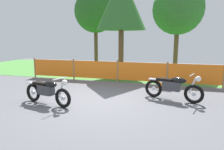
{
  "coord_description": "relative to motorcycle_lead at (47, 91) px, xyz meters",
  "views": [
    {
      "loc": [
        2.35,
        -6.22,
        2.04
      ],
      "look_at": [
        0.6,
        -0.06,
        0.9
      ],
      "focal_mm": 32.75,
      "sensor_mm": 36.0,
      "label": 1
    }
  ],
  "objects": [
    {
      "name": "ground",
      "position": [
        1.28,
        0.83,
        -0.44
      ],
      "size": [
        24.0,
        24.0,
        0.02
      ],
      "primitive_type": "cube",
      "color": "#5B5B60"
    },
    {
      "name": "tree_near_left",
      "position": [
        1.07,
        5.43,
        3.49
      ],
      "size": [
        2.61,
        2.61,
        5.4
      ],
      "color": "brown",
      "rests_on": "ground"
    },
    {
      "name": "tree_leftmost",
      "position": [
        -1.96,
        9.74,
        3.62
      ],
      "size": [
        3.19,
        3.19,
        5.67
      ],
      "color": "brown",
      "rests_on": "ground"
    },
    {
      "name": "motorcycle_lead",
      "position": [
        0.0,
        0.0,
        0.0
      ],
      "size": [
        1.87,
        0.7,
        0.9
      ],
      "rotation": [
        0.0,
        0.0,
        -0.24
      ],
      "color": "black",
      "rests_on": "ground"
    },
    {
      "name": "barrier_fence",
      "position": [
        1.28,
        3.87,
        0.11
      ],
      "size": [
        9.19,
        0.08,
        1.05
      ],
      "color": "#997547",
      "rests_on": "ground"
    },
    {
      "name": "grass_verge",
      "position": [
        1.28,
        7.7,
        -0.43
      ],
      "size": [
        24.0,
        7.67,
        0.01
      ],
      "primitive_type": "cube",
      "color": "#4C8C3D",
      "rests_on": "ground"
    },
    {
      "name": "motorcycle_trailing",
      "position": [
        3.78,
        1.54,
        0.02
      ],
      "size": [
        1.91,
        0.8,
        0.93
      ],
      "rotation": [
        0.0,
        0.0,
        -0.3
      ],
      "color": "black",
      "rests_on": "ground"
    },
    {
      "name": "traffic_cone",
      "position": [
        3.36,
        3.0,
        -0.18
      ],
      "size": [
        0.32,
        0.32,
        0.53
      ],
      "color": "black",
      "rests_on": "ground"
    },
    {
      "name": "tree_near_right",
      "position": [
        3.98,
        8.23,
        3.38
      ],
      "size": [
        3.11,
        3.11,
        5.38
      ],
      "color": "brown",
      "rests_on": "ground"
    }
  ]
}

